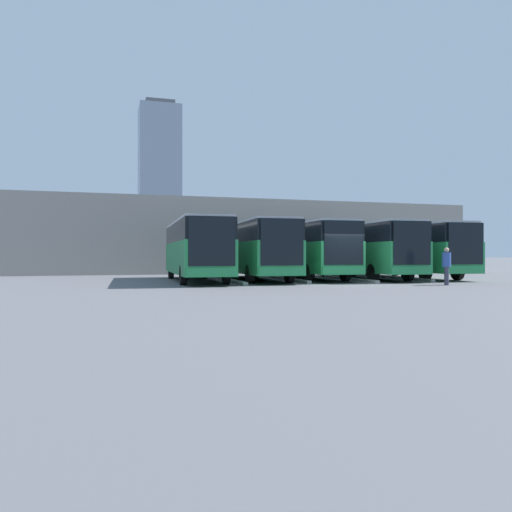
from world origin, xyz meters
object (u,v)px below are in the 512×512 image
(pedestrian, at_px, (447,265))
(bus_3, at_px, (253,248))
(bus_0, at_px, (409,249))
(bus_4, at_px, (195,248))
(bus_2, at_px, (305,249))
(bus_1, at_px, (362,249))

(pedestrian, bearing_deg, bus_3, -101.39)
(bus_0, relative_size, pedestrian, 6.25)
(bus_4, bearing_deg, pedestrian, 149.25)
(bus_0, bearing_deg, bus_2, -1.97)
(bus_4, bearing_deg, bus_2, -170.81)
(bus_0, bearing_deg, bus_3, 2.02)
(bus_1, bearing_deg, bus_3, 0.02)
(bus_1, relative_size, bus_3, 1.00)
(bus_2, bearing_deg, bus_0, 178.03)
(bus_1, bearing_deg, bus_4, 2.82)
(bus_0, distance_m, bus_1, 3.46)
(bus_0, xyz_separation_m, bus_4, (13.79, 0.39, 0.00))
(bus_2, relative_size, bus_3, 1.00)
(bus_4, bearing_deg, bus_0, -176.38)
(bus_1, distance_m, bus_2, 3.52)
(bus_3, bearing_deg, bus_2, -170.02)
(bus_0, relative_size, bus_3, 1.00)
(bus_1, xyz_separation_m, bus_4, (10.34, 0.15, 0.00))
(bus_1, xyz_separation_m, bus_2, (3.45, -0.72, 0.00))
(bus_1, bearing_deg, pedestrian, 96.90)
(bus_3, bearing_deg, bus_4, 8.39)
(pedestrian, bearing_deg, bus_0, -167.50)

